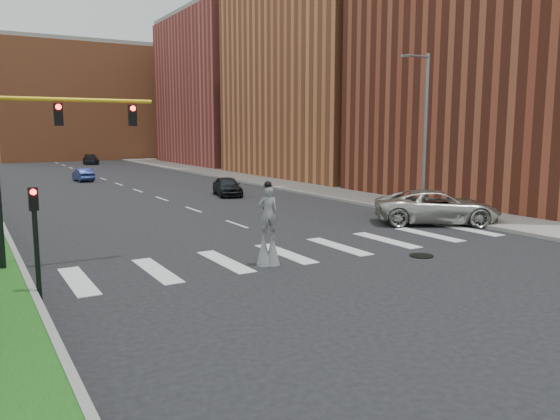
% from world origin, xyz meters
% --- Properties ---
extents(ground_plane, '(160.00, 160.00, 0.00)m').
position_xyz_m(ground_plane, '(0.00, 0.00, 0.00)').
color(ground_plane, black).
rests_on(ground_plane, ground).
extents(sidewalk_right, '(5.00, 90.00, 0.18)m').
position_xyz_m(sidewalk_right, '(12.50, 25.00, 0.09)').
color(sidewalk_right, gray).
rests_on(sidewalk_right, ground).
extents(manhole, '(0.90, 0.90, 0.04)m').
position_xyz_m(manhole, '(3.00, -2.00, 0.02)').
color(manhole, black).
rests_on(manhole, ground).
extents(building_near, '(16.00, 20.00, 22.00)m').
position_xyz_m(building_near, '(22.00, 8.00, 11.00)').
color(building_near, brown).
rests_on(building_near, ground).
extents(building_mid, '(16.00, 22.00, 24.00)m').
position_xyz_m(building_mid, '(22.00, 30.00, 12.00)').
color(building_mid, '#BC663B').
rests_on(building_mid, ground).
extents(building_far, '(16.00, 22.00, 20.00)m').
position_xyz_m(building_far, '(22.00, 54.00, 10.00)').
color(building_far, '#AC483F').
rests_on(building_far, ground).
extents(building_backdrop, '(26.00, 14.00, 18.00)m').
position_xyz_m(building_backdrop, '(6.00, 78.00, 9.00)').
color(building_backdrop, '#BC663B').
rests_on(building_backdrop, ground).
extents(streetlight, '(2.05, 0.20, 9.00)m').
position_xyz_m(streetlight, '(10.90, 6.00, 4.90)').
color(streetlight, slate).
rests_on(streetlight, ground).
extents(traffic_signal, '(5.30, 0.23, 6.20)m').
position_xyz_m(traffic_signal, '(-9.78, 3.00, 4.15)').
color(traffic_signal, black).
rests_on(traffic_signal, ground).
extents(secondary_signal, '(0.25, 0.21, 3.23)m').
position_xyz_m(secondary_signal, '(-10.30, -0.50, 1.95)').
color(secondary_signal, black).
rests_on(secondary_signal, ground).
extents(stilt_performer, '(0.82, 0.65, 3.02)m').
position_xyz_m(stilt_performer, '(-2.73, -0.25, 1.23)').
color(stilt_performer, '#311E13').
rests_on(stilt_performer, ground).
extents(suv_crossing, '(6.79, 5.78, 1.73)m').
position_xyz_m(suv_crossing, '(9.00, 3.00, 0.87)').
color(suv_crossing, '#B2B0A8').
rests_on(suv_crossing, ground).
extents(car_near, '(2.51, 4.38, 1.40)m').
position_xyz_m(car_near, '(4.75, 19.36, 0.70)').
color(car_near, black).
rests_on(car_near, ground).
extents(car_mid, '(1.48, 3.73, 1.21)m').
position_xyz_m(car_mid, '(-2.14, 36.62, 0.60)').
color(car_mid, navy).
rests_on(car_mid, ground).
extents(car_far, '(2.40, 4.84, 1.35)m').
position_xyz_m(car_far, '(3.74, 62.53, 0.68)').
color(car_far, black).
rests_on(car_far, ground).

